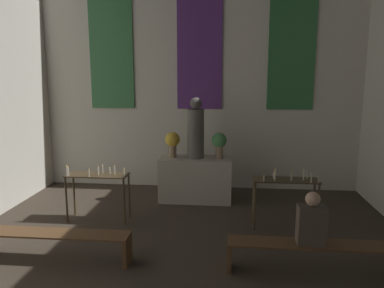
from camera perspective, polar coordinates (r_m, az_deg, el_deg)
The scene contains 10 objects.
wall_back at distance 8.64m, azimuth 1.20°, elevation 12.56°, with size 7.45×0.16×5.80m.
altar at distance 7.92m, azimuth 0.56°, elevation -5.34°, with size 1.50×0.71×0.91m.
statue at distance 7.71m, azimuth 0.58°, elevation 2.05°, with size 0.34×0.34×1.26m.
flower_vase_left at distance 7.80m, azimuth -2.98°, elevation 0.36°, with size 0.31×0.31×0.54m.
flower_vase_right at distance 7.72m, azimuth 4.17°, elevation 0.24°, with size 0.31×0.31×0.54m.
candle_rack_left at distance 6.97m, azimuth -14.22°, elevation -5.65°, with size 1.11×0.40×1.06m.
candle_rack_right at distance 6.65m, azimuth 14.09°, elevation -6.43°, with size 1.11×0.40×1.06m.
pew_back_left at distance 5.85m, azimuth -21.18°, elevation -13.33°, with size 2.37×0.36×0.42m.
pew_back_right at distance 5.41m, azimuth 18.53°, elevation -15.15°, with size 2.37×0.36×0.42m.
person_seated at distance 5.23m, azimuth 17.75°, elevation -11.16°, with size 0.36×0.24×0.71m.
Camera 1 is at (0.66, 1.04, 2.61)m, focal length 35.00 mm.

